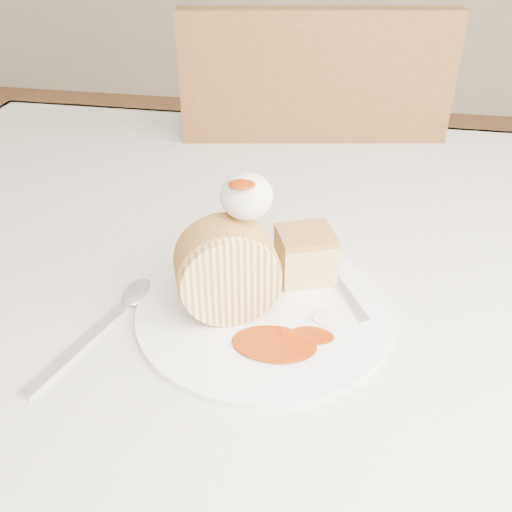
# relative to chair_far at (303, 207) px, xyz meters

# --- Properties ---
(table) EXTENTS (1.40, 0.90, 0.75)m
(table) POSITION_rel_chair_far_xyz_m (0.08, -0.46, 0.11)
(table) COLOR silver
(table) RESTS_ON ground
(chair_far) EXTENTS (0.53, 0.53, 0.97)m
(chair_far) POSITION_rel_chair_far_xyz_m (0.00, 0.00, 0.00)
(chair_far) COLOR brown
(chair_far) RESTS_ON ground
(plate) EXTENTS (0.35, 0.35, 0.01)m
(plate) POSITION_rel_chair_far_xyz_m (0.02, -0.61, 0.20)
(plate) COLOR white
(plate) RESTS_ON table
(roulade_slice) EXTENTS (0.11, 0.09, 0.10)m
(roulade_slice) POSITION_rel_chair_far_xyz_m (-0.02, -0.62, 0.25)
(roulade_slice) COLOR beige
(roulade_slice) RESTS_ON plate
(cake_chunk) EXTENTS (0.08, 0.07, 0.05)m
(cake_chunk) POSITION_rel_chair_far_xyz_m (0.05, -0.55, 0.23)
(cake_chunk) COLOR #B28443
(cake_chunk) RESTS_ON plate
(whipped_cream) EXTENTS (0.05, 0.05, 0.05)m
(whipped_cream) POSITION_rel_chair_far_xyz_m (-0.00, -0.60, 0.33)
(whipped_cream) COLOR white
(whipped_cream) RESTS_ON roulade_slice
(caramel_drizzle) EXTENTS (0.03, 0.02, 0.01)m
(caramel_drizzle) POSITION_rel_chair_far_xyz_m (-0.00, -0.61, 0.35)
(caramel_drizzle) COLOR #882A05
(caramel_drizzle) RESTS_ON whipped_cream
(caramel_pool) EXTENTS (0.10, 0.08, 0.00)m
(caramel_pool) POSITION_rel_chair_far_xyz_m (0.04, -0.67, 0.21)
(caramel_pool) COLOR #882A05
(caramel_pool) RESTS_ON plate
(fork) EXTENTS (0.09, 0.15, 0.00)m
(fork) POSITION_rel_chair_far_xyz_m (0.10, -0.57, 0.21)
(fork) COLOR silver
(fork) RESTS_ON plate
(spoon) EXTENTS (0.07, 0.18, 0.00)m
(spoon) POSITION_rel_chair_far_xyz_m (-0.15, -0.70, 0.20)
(spoon) COLOR silver
(spoon) RESTS_ON table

